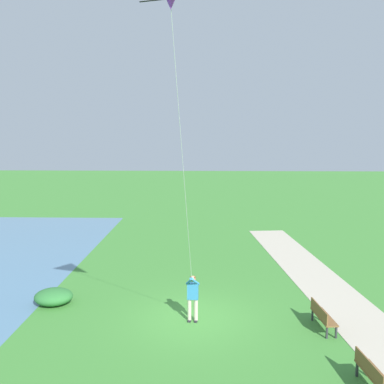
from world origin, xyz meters
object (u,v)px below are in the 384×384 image
at_px(person_kite_flyer, 193,294).
at_px(lakeside_shrub, 54,297).
at_px(park_bench_near_walkway, 322,315).
at_px(park_bench_far_walkway, 373,373).

height_order(person_kite_flyer, lakeside_shrub, person_kite_flyer).
distance_m(person_kite_flyer, lakeside_shrub, 5.86).
distance_m(park_bench_near_walkway, park_bench_far_walkway, 3.50).
height_order(park_bench_near_walkway, park_bench_far_walkway, same).
relative_size(person_kite_flyer, lakeside_shrub, 1.19).
relative_size(park_bench_near_walkway, park_bench_far_walkway, 1.00).
distance_m(person_kite_flyer, park_bench_far_walkway, 6.32).
distance_m(park_bench_near_walkway, lakeside_shrub, 10.37).
bearing_deg(person_kite_flyer, park_bench_far_walkway, 141.32).
height_order(person_kite_flyer, park_bench_near_walkway, person_kite_flyer).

